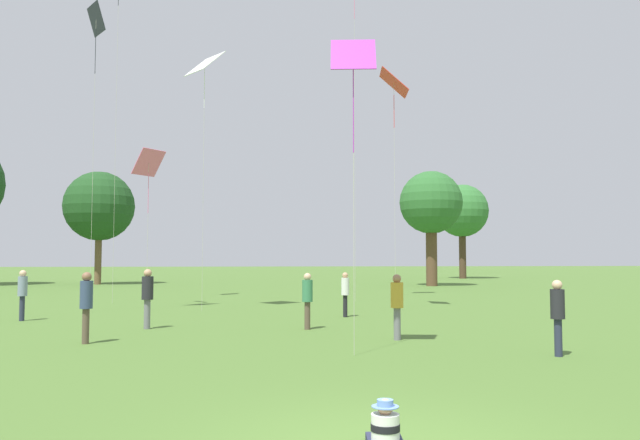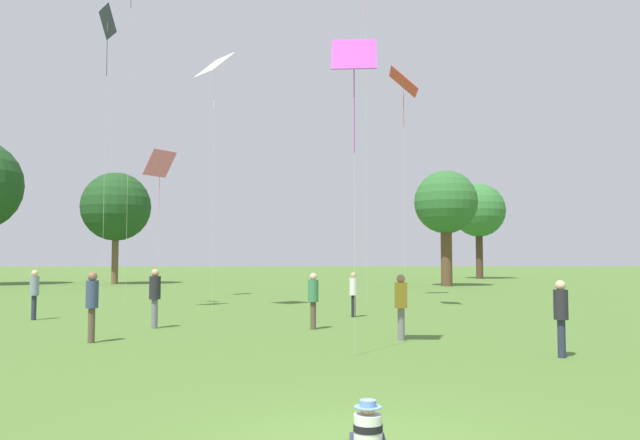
# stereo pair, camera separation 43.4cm
# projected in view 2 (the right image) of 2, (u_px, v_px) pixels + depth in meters

# --- Properties ---
(seated_toddler) EXTENTS (0.46, 0.55, 0.57)m
(seated_toddler) POSITION_uv_depth(u_px,v_px,m) (368.00, 429.00, 7.19)
(seated_toddler) COLOR #282D47
(seated_toddler) RESTS_ON ground
(person_standing_0) EXTENTS (0.42, 0.42, 1.73)m
(person_standing_0) POSITION_uv_depth(u_px,v_px,m) (313.00, 295.00, 19.18)
(person_standing_0) COLOR brown
(person_standing_0) RESTS_ON ground
(person_standing_1) EXTENTS (0.44, 0.44, 1.85)m
(person_standing_1) POSITION_uv_depth(u_px,v_px,m) (155.00, 293.00, 19.47)
(person_standing_1) COLOR slate
(person_standing_1) RESTS_ON ground
(person_standing_2) EXTENTS (0.35, 0.35, 1.66)m
(person_standing_2) POSITION_uv_depth(u_px,v_px,m) (353.00, 290.00, 23.12)
(person_standing_2) COLOR black
(person_standing_2) RESTS_ON ground
(person_standing_3) EXTENTS (0.46, 0.46, 1.75)m
(person_standing_3) POSITION_uv_depth(u_px,v_px,m) (401.00, 301.00, 16.65)
(person_standing_3) COLOR slate
(person_standing_3) RESTS_ON ground
(person_standing_4) EXTENTS (0.39, 0.39, 1.77)m
(person_standing_4) POSITION_uv_depth(u_px,v_px,m) (34.00, 290.00, 22.07)
(person_standing_4) COLOR #282D42
(person_standing_4) RESTS_ON ground
(person_standing_5) EXTENTS (0.38, 0.38, 1.83)m
(person_standing_5) POSITION_uv_depth(u_px,v_px,m) (92.00, 300.00, 16.17)
(person_standing_5) COLOR brown
(person_standing_5) RESTS_ON ground
(person_standing_6) EXTENTS (0.44, 0.44, 1.70)m
(person_standing_6) POSITION_uv_depth(u_px,v_px,m) (561.00, 311.00, 13.77)
(person_standing_6) COLOR #282D42
(person_standing_6) RESTS_ON ground
(kite_0) EXTENTS (0.99, 1.24, 12.77)m
(kite_0) POSITION_uv_depth(u_px,v_px,m) (107.00, 29.00, 26.37)
(kite_0) COLOR #1E2328
(kite_0) RESTS_ON ground
(kite_1) EXTENTS (1.39, 1.47, 6.82)m
(kite_1) POSITION_uv_depth(u_px,v_px,m) (160.00, 166.00, 27.00)
(kite_1) COLOR pink
(kite_1) RESTS_ON ground
(kite_3) EXTENTS (1.79, 1.85, 10.86)m
(kite_3) POSITION_uv_depth(u_px,v_px,m) (214.00, 69.00, 26.38)
(kite_3) COLOR white
(kite_3) RESTS_ON ground
(kite_5) EXTENTS (1.31, 1.63, 10.14)m
(kite_5) POSITION_uv_depth(u_px,v_px,m) (403.00, 85.00, 26.39)
(kite_5) COLOR red
(kite_5) RESTS_ON ground
(kite_6) EXTENTS (1.12, 0.73, 7.35)m
(kite_6) POSITION_uv_depth(u_px,v_px,m) (354.00, 61.00, 14.41)
(kite_6) COLOR #B738C6
(kite_6) RESTS_ON ground
(distant_tree_0) EXTENTS (5.75, 5.75, 9.36)m
(distant_tree_0) POSITION_uv_depth(u_px,v_px,m) (116.00, 207.00, 52.28)
(distant_tree_0) COLOR brown
(distant_tree_0) RESTS_ON ground
(distant_tree_1) EXTENTS (4.92, 4.92, 9.01)m
(distant_tree_1) POSITION_uv_depth(u_px,v_px,m) (446.00, 204.00, 48.62)
(distant_tree_1) COLOR brown
(distant_tree_1) RESTS_ON ground
(distant_tree_2) EXTENTS (5.59, 5.59, 9.99)m
(distant_tree_2) POSITION_uv_depth(u_px,v_px,m) (479.00, 211.00, 65.75)
(distant_tree_2) COLOR #473323
(distant_tree_2) RESTS_ON ground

